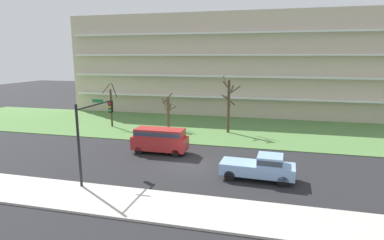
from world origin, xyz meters
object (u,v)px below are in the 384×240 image
van_red_near_left (160,139)px  tree_center (229,103)px  traffic_signal_mast (92,126)px  tree_far_left (111,106)px  tree_left (168,110)px  pickup_blue_center_left (261,167)px

van_red_near_left → tree_center: bearing=-118.0°
tree_center → traffic_signal_mast: tree_center is taller
tree_far_left → tree_left: bearing=3.8°
traffic_signal_mast → tree_far_left: bearing=114.2°
van_red_near_left → traffic_signal_mast: (-2.51, -7.36, 2.66)m
tree_center → pickup_blue_center_left: bearing=-72.9°
tree_far_left → pickup_blue_center_left: 23.89m
tree_far_left → traffic_signal_mast: (7.44, -16.58, 1.25)m
tree_far_left → tree_center: (15.13, 0.35, 0.78)m
tree_left → tree_far_left: bearing=-176.2°
pickup_blue_center_left → tree_center: bearing=109.9°
tree_center → pickup_blue_center_left: size_ratio=1.24×
tree_left → pickup_blue_center_left: (11.90, -14.24, -1.40)m
van_red_near_left → traffic_signal_mast: traffic_signal_mast is taller
tree_far_left → tree_left: tree_far_left is taller
tree_left → traffic_signal_mast: bearing=-90.4°
pickup_blue_center_left → traffic_signal_mast: traffic_signal_mast is taller
tree_left → van_red_near_left: 10.07m
tree_center → traffic_signal_mast: (-7.69, -16.93, 0.47)m
van_red_near_left → pickup_blue_center_left: (9.51, -4.51, -0.38)m
traffic_signal_mast → pickup_blue_center_left: bearing=13.3°
tree_left → traffic_signal_mast: traffic_signal_mast is taller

